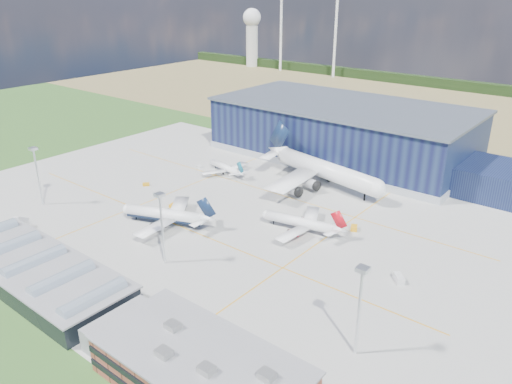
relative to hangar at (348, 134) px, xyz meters
name	(u,v)px	position (x,y,z in m)	size (l,w,h in m)	color
ground	(209,220)	(-2.81, -94.80, -11.62)	(600.00, 600.00, 0.00)	#284E1D
apron	(228,211)	(-2.81, -84.80, -11.59)	(220.00, 160.00, 0.08)	#9B9B96
farmland	(434,110)	(-2.81, 125.20, -11.62)	(600.00, 220.00, 0.01)	olive
treeline	(471,87)	(-2.81, 205.20, -7.62)	(600.00, 8.00, 8.00)	black
horizon_dressing	(274,34)	(-194.11, 199.58, 22.58)	(440.20, 18.00, 70.00)	white
hangar	(348,134)	(0.00, 0.00, 0.00)	(145.00, 62.00, 26.10)	#101437
ops_building	(200,371)	(52.20, -154.81, -6.82)	(46.00, 23.00, 10.90)	brown
glass_concourse	(43,275)	(-9.26, -154.80, -7.93)	(78.00, 23.00, 8.60)	black
light_mast_west	(36,167)	(-62.81, -124.80, 3.82)	(2.60, 2.60, 23.00)	silver
light_mast_center	(161,217)	(7.19, -124.80, 3.82)	(2.60, 2.60, 23.00)	silver
light_mast_east	(360,297)	(72.19, -124.80, 3.82)	(2.60, 2.60, 23.00)	silver
airliner_navy	(164,209)	(-12.89, -106.80, -5.62)	(36.77, 35.97, 11.99)	white
airliner_red	(300,217)	(27.24, -81.33, -6.44)	(31.75, 31.06, 10.35)	white
airliner_widebody	(326,161)	(12.29, -39.80, -0.76)	(66.58, 65.14, 21.71)	white
airliner_regional	(225,164)	(-30.85, -54.80, -7.48)	(25.35, 24.80, 8.27)	white
gse_tug_a	(173,205)	(-21.61, -94.87, -10.95)	(1.94, 3.18, 1.33)	orange
gse_tug_b	(146,184)	(-46.79, -87.15, -11.01)	(1.88, 2.81, 1.22)	orange
gse_van_b	(399,278)	(67.42, -90.04, -10.58)	(2.08, 4.53, 2.08)	silver
gse_tug_c	(354,228)	(41.71, -69.00, -10.86)	(2.17, 3.47, 1.52)	orange
gse_cart_b	(199,167)	(-44.94, -57.16, -11.05)	(1.74, 2.61, 1.13)	silver
airstair	(21,225)	(-48.65, -140.80, -9.87)	(2.19, 5.46, 3.50)	silver
car_a	(256,366)	(57.43, -142.80, -10.97)	(1.54, 3.82, 1.30)	#99999E
car_b	(262,369)	(58.98, -142.80, -11.07)	(1.16, 3.33, 1.10)	#99999E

